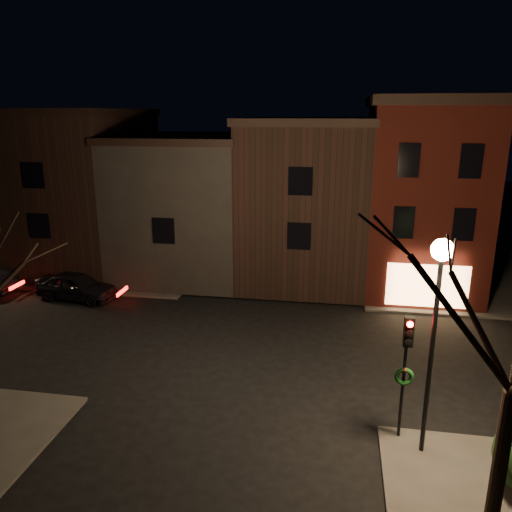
{
  "coord_description": "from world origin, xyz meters",
  "views": [
    {
      "loc": [
        3.47,
        -19.31,
        9.77
      ],
      "look_at": [
        -0.36,
        3.24,
        3.2
      ],
      "focal_mm": 35.0,
      "sensor_mm": 36.0,
      "label": 1
    }
  ],
  "objects": [
    {
      "name": "row_building_c",
      "position": [
        -13.0,
        10.5,
        5.08
      ],
      "size": [
        7.3,
        10.3,
        9.9
      ],
      "color": "black",
      "rests_on": "ground"
    },
    {
      "name": "street_lamp_near",
      "position": [
        6.2,
        -6.0,
        5.18
      ],
      "size": [
        0.6,
        0.6,
        6.48
      ],
      "color": "black",
      "rests_on": "sidewalk_near_right"
    },
    {
      "name": "corner_building",
      "position": [
        8.0,
        9.47,
        5.4
      ],
      "size": [
        6.5,
        8.5,
        10.5
      ],
      "color": "#43110B",
      "rests_on": "ground"
    },
    {
      "name": "traffic_signal",
      "position": [
        5.6,
        -5.51,
        2.81
      ],
      "size": [
        0.58,
        0.38,
        4.05
      ],
      "color": "black",
      "rests_on": "sidewalk_near_right"
    },
    {
      "name": "row_building_b",
      "position": [
        -5.75,
        10.5,
        4.33
      ],
      "size": [
        7.8,
        10.3,
        8.4
      ],
      "color": "black",
      "rests_on": "ground"
    },
    {
      "name": "ground",
      "position": [
        0.0,
        0.0,
        0.0
      ],
      "size": [
        120.0,
        120.0,
        0.0
      ],
      "primitive_type": "plane",
      "color": "black",
      "rests_on": "ground"
    },
    {
      "name": "parked_car_a",
      "position": [
        -10.41,
        4.2,
        0.75
      ],
      "size": [
        4.59,
        2.31,
        1.5
      ],
      "primitive_type": "imported",
      "rotation": [
        0.0,
        0.0,
        1.44
      ],
      "color": "black",
      "rests_on": "ground"
    },
    {
      "name": "sidewalk_far_left",
      "position": [
        -20.0,
        20.0,
        0.06
      ],
      "size": [
        30.0,
        30.0,
        0.12
      ],
      "primitive_type": "cube",
      "color": "#2D2B28",
      "rests_on": "ground"
    },
    {
      "name": "row_building_a",
      "position": [
        1.5,
        10.5,
        4.83
      ],
      "size": [
        7.3,
        10.3,
        9.4
      ],
      "color": "black",
      "rests_on": "ground"
    }
  ]
}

